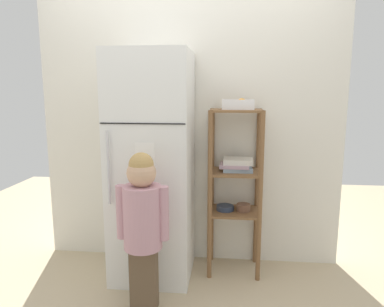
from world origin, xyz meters
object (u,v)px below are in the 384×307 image
pantry_shelf_unit (235,178)px  refrigerator (152,167)px  fruit_bin (239,105)px  child_standing (143,217)px

pantry_shelf_unit → refrigerator: bearing=-169.5°
refrigerator → fruit_bin: 0.82m
child_standing → fruit_bin: fruit_bin is taller
fruit_bin → child_standing: bearing=-135.8°
child_standing → pantry_shelf_unit: bearing=44.9°
pantry_shelf_unit → fruit_bin: size_ratio=5.50×
refrigerator → child_standing: bearing=-85.6°
child_standing → pantry_shelf_unit: size_ratio=0.82×
refrigerator → pantry_shelf_unit: refrigerator is taller
refrigerator → fruit_bin: refrigerator is taller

